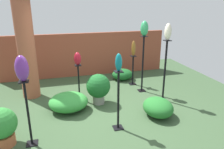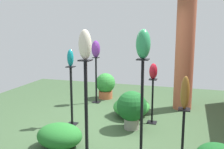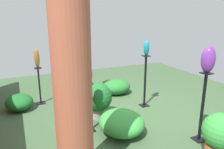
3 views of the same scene
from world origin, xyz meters
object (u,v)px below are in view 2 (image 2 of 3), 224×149
brick_pillar (185,54)px  potted_plant_front_left (106,85)px  art_vase_bronze (185,93)px  art_vase_ruby (153,71)px  art_vase_violet (96,49)px  potted_plant_near_pillar (132,107)px  art_vase_teal (70,58)px  pedestal_teal (72,98)px  pedestal_jade (142,118)px  pedestal_violet (96,82)px  pedestal_bronze (183,143)px  pedestal_ivory (86,120)px  art_vase_ivory (85,45)px  pedestal_ruby (152,103)px

brick_pillar → potted_plant_front_left: (-0.34, -2.12, -0.97)m
art_vase_bronze → brick_pillar: bearing=-177.9°
art_vase_bronze → art_vase_ruby: size_ratio=1.40×
art_vase_violet → potted_plant_near_pillar: 2.24m
art_vase_ruby → art_vase_teal: bearing=-69.9°
pedestal_teal → pedestal_jade: 2.09m
pedestal_teal → pedestal_jade: size_ratio=0.77×
art_vase_teal → potted_plant_front_left: bearing=179.4°
pedestal_violet → art_vase_ruby: 2.05m
art_vase_violet → pedestal_bronze: bearing=39.6°
art_vase_bronze → potted_plant_near_pillar: size_ratio=0.59×
pedestal_violet → potted_plant_near_pillar: (1.52, 1.31, -0.12)m
pedestal_ivory → pedestal_bronze: 1.38m
pedestal_ivory → potted_plant_near_pillar: pedestal_ivory is taller
art_vase_ivory → potted_plant_front_left: art_vase_ivory is taller
pedestal_teal → potted_plant_near_pillar: (-0.14, 1.23, -0.12)m
pedestal_ivory → art_vase_ruby: (-2.09, 0.61, 0.38)m
pedestal_ruby → art_vase_violet: bearing=-123.2°
art_vase_ivory → art_vase_ruby: 2.28m
brick_pillar → potted_plant_near_pillar: brick_pillar is taller
pedestal_jade → potted_plant_near_pillar: size_ratio=2.06×
pedestal_bronze → pedestal_ruby: bearing=-158.7°
art_vase_ruby → potted_plant_near_pillar: size_ratio=0.42×
pedestal_bronze → pedestal_jade: bearing=-83.3°
pedestal_bronze → art_vase_ivory: bearing=-74.5°
art_vase_teal → art_vase_ivory: bearing=32.4°
brick_pillar → art_vase_teal: size_ratio=8.03×
pedestal_violet → pedestal_jade: bearing=31.4°
pedestal_ruby → art_vase_teal: bearing=-69.9°
art_vase_teal → potted_plant_front_left: size_ratio=0.47×
pedestal_teal → art_vase_violet: bearing=-177.2°
potted_plant_front_left → pedestal_ruby: bearing=44.9°
art_vase_teal → art_vase_ivory: 1.84m
art_vase_teal → art_vase_violet: (-1.66, -0.08, 0.04)m
art_vase_ivory → potted_plant_near_pillar: 2.14m
potted_plant_front_left → potted_plant_near_pillar: bearing=31.3°
art_vase_teal → potted_plant_near_pillar: (-0.14, 1.23, -0.95)m
pedestal_ruby → potted_plant_near_pillar: (0.44, -0.34, 0.01)m
pedestal_bronze → art_vase_bronze: art_vase_bronze is taller
art_vase_bronze → art_vase_ruby: 1.86m
pedestal_bronze → art_vase_ruby: (-1.73, -0.68, 0.70)m
art_vase_ivory → potted_plant_front_left: (-3.65, -0.94, -1.38)m
pedestal_ruby → art_vase_ruby: size_ratio=2.92×
pedestal_bronze → art_vase_teal: art_vase_teal is taller
pedestal_violet → pedestal_ruby: pedestal_violet is taller
art_vase_ivory → potted_plant_near_pillar: size_ratio=0.52×
pedestal_jade → art_vase_teal: pedestal_jade is taller
pedestal_teal → pedestal_jade: (1.23, 1.68, 0.17)m
art_vase_ivory → art_vase_ruby: bearing=163.7°
pedestal_bronze → potted_plant_front_left: size_ratio=1.26×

